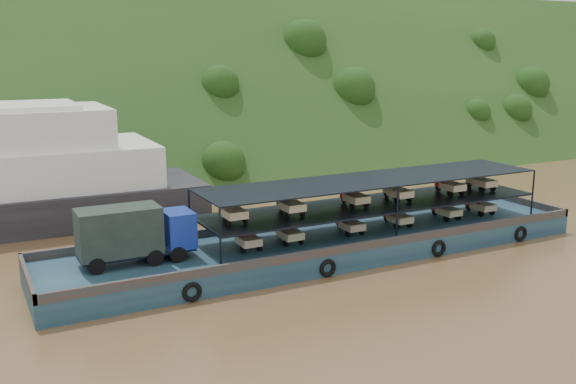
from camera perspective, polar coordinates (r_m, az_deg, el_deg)
name	(u,v)px	position (r m, az deg, el deg)	size (l,w,h in m)	color
ground	(336,245)	(42.40, 4.28, -4.74)	(160.00, 160.00, 0.00)	brown
hillside	(171,162)	(74.65, -10.34, 2.62)	(140.00, 28.00, 28.00)	#1A3814
cargo_barge	(316,240)	(39.76, 2.49, -4.25)	(35.00, 7.18, 4.54)	#132B43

